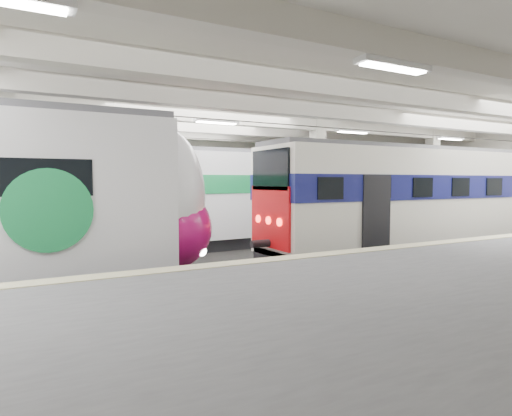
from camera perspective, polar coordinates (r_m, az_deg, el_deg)
station_hall at (r=11.46m, az=2.13°, el=5.32°), size 36.00×24.00×5.75m
older_rer at (r=17.42m, az=19.87°, el=1.07°), size 12.59×2.78×4.19m
far_train at (r=17.37m, az=-18.71°, el=1.14°), size 13.43×3.20×4.28m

